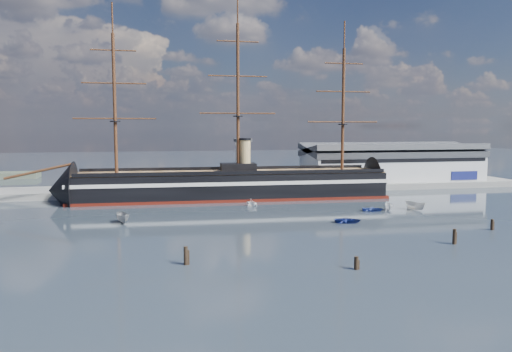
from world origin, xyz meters
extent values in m
plane|color=#26323F|center=(0.00, 40.00, 0.00)|extent=(600.00, 600.00, 0.00)
cube|color=slate|center=(10.00, 76.00, 0.00)|extent=(180.00, 18.00, 2.00)
cube|color=#B7BABC|center=(58.00, 80.00, 7.00)|extent=(62.00, 20.00, 10.00)
cube|color=#3F4247|center=(58.00, 80.00, 12.60)|extent=(63.00, 21.00, 2.00)
cube|color=silver|center=(3.00, 73.00, 9.00)|extent=(4.00, 4.00, 14.00)
cube|color=#3F4247|center=(3.00, 73.00, 16.50)|extent=(5.00, 5.00, 1.00)
cube|color=black|center=(-2.85, 60.00, 4.00)|extent=(88.60, 19.74, 7.00)
cube|color=silver|center=(-2.85, 60.00, 5.20)|extent=(90.61, 20.06, 1.00)
cube|color=#50130B|center=(-2.85, 60.00, 0.35)|extent=(90.61, 20.02, 0.90)
cone|color=black|center=(-49.35, 60.00, 3.70)|extent=(14.66, 16.26, 15.68)
cone|color=black|center=(43.65, 60.00, 3.70)|extent=(11.66, 16.13, 15.68)
cube|color=brown|center=(-2.85, 60.00, 7.60)|extent=(88.55, 18.46, 0.40)
cube|color=black|center=(-0.85, 60.00, 9.00)|extent=(10.25, 6.42, 2.50)
cylinder|color=tan|center=(1.15, 60.00, 12.50)|extent=(3.20, 3.20, 9.00)
cylinder|color=#381E0F|center=(-54.85, 60.00, 9.00)|extent=(17.77, 1.46, 4.43)
cylinder|color=#381E0F|center=(-34.85, 60.00, 26.80)|extent=(0.90, 0.90, 38.00)
cylinder|color=#381E0F|center=(-0.85, 60.00, 28.80)|extent=(0.90, 0.90, 42.00)
cylinder|color=#381E0F|center=(31.15, 60.00, 25.80)|extent=(0.90, 0.90, 36.00)
imported|color=gray|center=(-31.88, 28.27, 0.00)|extent=(7.74, 4.26, 2.93)
imported|color=navy|center=(15.85, 18.61, 0.00)|extent=(2.37, 3.85, 1.68)
imported|color=silver|center=(32.39, 31.90, 0.00)|extent=(5.58, 3.43, 2.10)
imported|color=white|center=(0.02, 45.34, 0.00)|extent=(6.43, 5.37, 2.19)
imported|color=navy|center=(27.73, 31.37, 0.00)|extent=(2.50, 3.41, 1.48)
imported|color=silver|center=(38.87, 30.48, 0.00)|extent=(7.43, 4.92, 2.79)
cylinder|color=black|center=(-21.06, -7.04, 0.00)|extent=(0.64, 0.64, 3.53)
cylinder|color=black|center=(3.19, -14.88, 0.00)|extent=(0.64, 0.64, 2.65)
cylinder|color=black|center=(26.66, -3.91, 0.00)|extent=(0.64, 0.64, 3.47)
cylinder|color=black|center=(41.54, 5.44, 0.00)|extent=(0.64, 0.64, 2.90)
camera|label=1|loc=(-26.36, -81.52, 20.99)|focal=35.00mm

